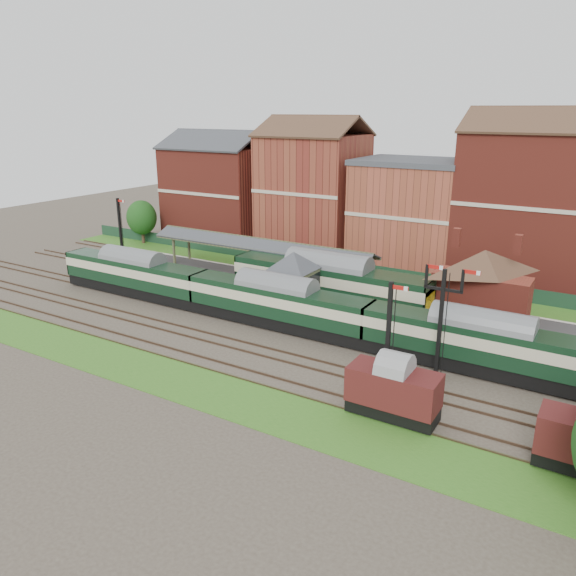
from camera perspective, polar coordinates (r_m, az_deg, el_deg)
The scene contains 17 objects.
ground at distance 47.50m, azimuth 1.67°, elevation -4.62°, with size 160.00×160.00×0.00m, color #473D33.
grass_back at distance 61.13m, azimuth 9.08°, elevation 0.37°, with size 90.00×4.50×0.06m, color #2D6619.
grass_front at distance 38.48m, azimuth -7.32°, elevation -10.39°, with size 90.00×5.00×0.06m, color #2D6619.
fence at distance 62.71m, azimuth 9.81°, elevation 1.46°, with size 90.00×0.12×1.50m, color #193823.
platform at distance 57.62m, azimuth 2.13°, elevation -0.01°, with size 55.00×3.40×1.00m, color #2D2D2D.
signal_box at distance 50.48m, azimuth 0.56°, elevation 0.61°, with size 5.40×5.40×6.00m.
brick_hut at distance 47.79m, azimuth 8.85°, elevation -3.15°, with size 3.20×2.64×2.94m.
station_building at distance 50.97m, azimuth 19.11°, elevation 0.67°, with size 8.10×8.10×5.90m.
canopy at distance 59.56m, azimuth -2.90°, elevation 4.65°, with size 26.00×3.89×4.08m.
semaphore_bracket at distance 39.40m, azimuth 15.31°, elevation -2.87°, with size 3.60×0.25×8.18m.
semaphore_platform_end at distance 70.62m, azimuth -16.66°, elevation 5.66°, with size 1.23×0.25×8.00m.
semaphore_siding at distance 36.13m, azimuth 10.15°, elevation -5.21°, with size 1.23×0.25×8.00m.
town_backdrop at distance 67.81m, azimuth 12.16°, elevation 7.98°, with size 69.00×10.00×16.00m.
dmu_train at distance 48.00m, azimuth -1.16°, elevation -1.43°, with size 51.03×2.68×3.92m.
platform_railcar at distance 52.52m, azimuth 4.12°, elevation 0.59°, with size 19.45×3.06×4.48m.
goods_van_a at distance 35.00m, azimuth 10.66°, elevation -10.12°, with size 5.48×2.37×3.32m.
tree_back at distance 80.99m, azimuth -14.65°, elevation 6.94°, with size 4.13×4.13×6.04m.
Camera 1 is at (21.51, -38.29, 18.11)m, focal length 35.00 mm.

